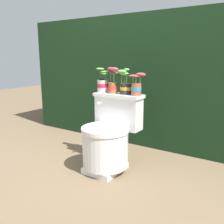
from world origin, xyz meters
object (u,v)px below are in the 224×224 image
object	(u,v)px
potted_plant_midleft	(113,82)
potted_plant_left	(103,83)
potted_plant_middle	(125,84)
toilet	(109,138)
potted_plant_midright	(137,85)

from	to	relation	value
potted_plant_midleft	potted_plant_left	bearing A→B (deg)	-179.94
potted_plant_midleft	potted_plant_middle	world-z (taller)	potted_plant_midleft
toilet	potted_plant_midright	distance (m)	0.55
toilet	potted_plant_midleft	size ratio (longest dim) A/B	2.81
potted_plant_midleft	potted_plant_middle	size ratio (longest dim) A/B	1.04
potted_plant_left	potted_plant_midright	bearing A→B (deg)	-0.04
potted_plant_left	potted_plant_midleft	world-z (taller)	potted_plant_midleft
potted_plant_left	potted_plant_midleft	distance (m)	0.12
toilet	potted_plant_midleft	world-z (taller)	potted_plant_midleft
potted_plant_left	potted_plant_middle	distance (m)	0.24
potted_plant_middle	potted_plant_midright	size ratio (longest dim) A/B	1.16
toilet	potted_plant_left	xyz separation A→B (m)	(-0.18, 0.17, 0.48)
potted_plant_midleft	toilet	bearing A→B (deg)	-69.27
toilet	potted_plant_midleft	distance (m)	0.53
toilet	potted_plant_left	world-z (taller)	potted_plant_left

